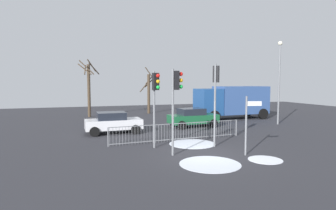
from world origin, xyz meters
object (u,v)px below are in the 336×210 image
car_green_near (193,117)px  bare_tree_centre (149,91)px  bare_tree_left (89,87)px  delivery_truck (232,101)px  car_white_trailing (113,122)px  street_lamp (279,74)px  traffic_light_mid_left (155,92)px  traffic_light_rear_right (176,92)px  traffic_light_foreground_right (216,86)px  direction_sign_post (247,122)px

car_green_near → bare_tree_centre: size_ratio=0.76×
bare_tree_left → delivery_truck: bearing=-23.8°
car_white_trailing → bare_tree_left: size_ratio=0.66×
car_white_trailing → bare_tree_centre: (5.52, 11.51, 1.70)m
car_green_near → street_lamp: size_ratio=0.57×
traffic_light_mid_left → traffic_light_rear_right: 1.76m
traffic_light_foreground_right → bare_tree_centre: 17.31m
delivery_truck → car_white_trailing: bearing=17.4°
traffic_light_foreground_right → traffic_light_mid_left: bearing=-147.0°
direction_sign_post → car_green_near: bearing=96.2°
traffic_light_foreground_right → traffic_light_rear_right: size_ratio=1.08×
traffic_light_mid_left → bare_tree_centre: 17.26m
bare_tree_left → bare_tree_centre: bare_tree_left is taller
traffic_light_foreground_right → delivery_truck: 12.40m
traffic_light_rear_right → delivery_truck: 14.99m
direction_sign_post → street_lamp: bearing=56.6°
traffic_light_rear_right → car_green_near: 9.24m
direction_sign_post → bare_tree_centre: 19.58m
traffic_light_mid_left → bare_tree_centre: size_ratio=0.80×
car_white_trailing → traffic_light_foreground_right: bearing=-50.8°
delivery_truck → bare_tree_centre: size_ratio=1.39×
traffic_light_foreground_right → direction_sign_post: size_ratio=1.58×
bare_tree_left → traffic_light_rear_right: bearing=-79.5°
delivery_truck → bare_tree_left: bare_tree_left is taller
traffic_light_foreground_right → car_white_trailing: size_ratio=1.18×
street_lamp → car_white_trailing: bearing=-179.9°
bare_tree_centre → delivery_truck: bearing=-48.5°
traffic_light_mid_left → car_white_trailing: size_ratio=1.07×
car_white_trailing → bare_tree_left: 10.32m
street_lamp → traffic_light_rear_right: bearing=-148.9°
direction_sign_post → car_green_near: (0.98, 8.98, -0.84)m
delivery_truck → traffic_light_mid_left: bearing=40.3°
car_green_near → bare_tree_centre: bare_tree_centre is taller
traffic_light_rear_right → direction_sign_post: size_ratio=1.46×
traffic_light_foreground_right → car_white_trailing: 7.93m
street_lamp → bare_tree_centre: size_ratio=1.33×
car_green_near → traffic_light_rear_right: bearing=-121.4°
car_green_near → car_white_trailing: bearing=-174.7°
direction_sign_post → car_white_trailing: bearing=136.1°
car_green_near → car_white_trailing: (-6.33, -0.93, 0.00)m
traffic_light_rear_right → bare_tree_left: size_ratio=0.72×
traffic_light_rear_right → delivery_truck: bearing=135.7°
bare_tree_left → street_lamp: bearing=-34.2°
direction_sign_post → traffic_light_mid_left: bearing=156.2°
traffic_light_foreground_right → car_green_near: traffic_light_foreground_right is taller
delivery_truck → street_lamp: size_ratio=1.04×
traffic_light_mid_left → traffic_light_foreground_right: bearing=156.8°
direction_sign_post → delivery_truck: (6.52, 12.36, 0.13)m
bare_tree_left → traffic_light_mid_left: bearing=-80.3°
traffic_light_mid_left → car_green_near: traffic_light_mid_left is taller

